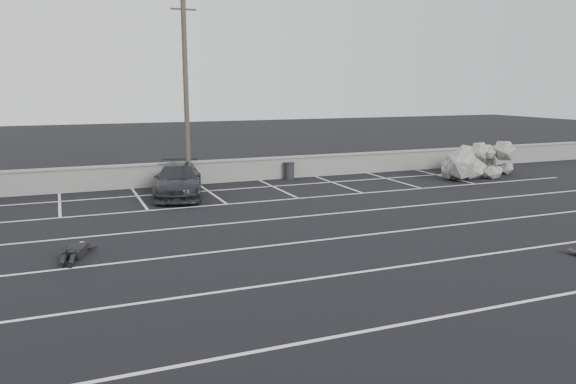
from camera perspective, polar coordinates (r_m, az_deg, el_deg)
name	(u,v)px	position (r m, az deg, el deg)	size (l,w,h in m)	color
ground	(293,282)	(13.26, 0.53, -9.09)	(120.00, 120.00, 0.00)	black
seawall	(176,173)	(26.26, -11.35, 1.87)	(50.00, 0.45, 1.06)	gray
stall_lines	(235,236)	(17.20, -5.42, -4.46)	(36.00, 20.05, 0.01)	silver
car_right	(178,180)	(23.57, -11.08, 1.18)	(1.87, 4.59, 1.33)	#232429
utility_pole	(186,93)	(25.26, -10.32, 9.84)	(1.10, 0.22, 8.25)	#4C4238
trash_bin	(289,171)	(27.44, 0.12, 2.19)	(0.70, 0.70, 0.83)	#252527
riprap_pile	(470,165)	(30.00, 18.03, 2.61)	(4.79, 4.16, 1.39)	#A5A39A
person	(77,246)	(16.27, -20.63, -5.18)	(1.50, 2.47, 0.46)	black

